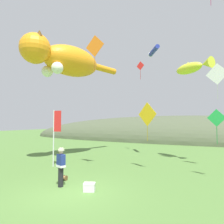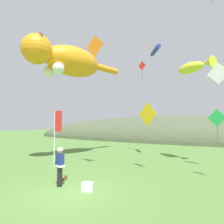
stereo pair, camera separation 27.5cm
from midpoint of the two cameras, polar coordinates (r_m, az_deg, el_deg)
name	(u,v)px [view 1 (the left image)]	position (r m, az deg, el deg)	size (l,w,h in m)	color
ground_plane	(70,193)	(9.23, -12.76, -21.58)	(120.00, 120.00, 0.00)	#517A38
distant_hill_ridge	(183,141)	(34.18, 19.40, -7.76)	(58.17, 14.48, 8.14)	#4C563D
festival_attendant	(61,166)	(9.85, -15.20, -14.60)	(0.48, 0.38, 1.77)	black
kite_spool	(65,178)	(10.97, -14.01, -17.81)	(0.16, 0.26, 0.26)	olive
picnic_cooler	(89,187)	(9.20, -7.41, -20.51)	(0.58, 0.49, 0.36)	white
festival_banner_pole	(56,129)	(14.01, -16.37, -4.81)	(0.66, 0.08, 3.79)	silver
kite_giant_cat	(65,60)	(17.65, -13.81, 14.28)	(4.20, 9.50, 2.97)	orange
kite_fish_windsock	(192,67)	(16.24, 21.55, 11.79)	(2.96, 2.41, 0.93)	yellow
kite_tube_streamer	(154,51)	(18.06, 11.40, 16.77)	(1.38, 1.92, 0.44)	#2633A5
kite_diamond_orange	(95,46)	(13.03, -5.57, 18.20)	(1.37, 0.14, 2.27)	orange
kite_diamond_red	(140,66)	(20.04, 7.71, 12.88)	(0.85, 0.27, 1.78)	red
kite_diamond_green	(217,118)	(11.64, 27.10, -1.63)	(0.90, 0.26, 1.82)	green
kite_diamond_gold	(147,114)	(12.58, 9.41, -0.70)	(1.35, 0.70, 2.40)	yellow
kite_diamond_white	(217,74)	(14.03, 27.34, 9.58)	(1.29, 0.39, 2.24)	white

